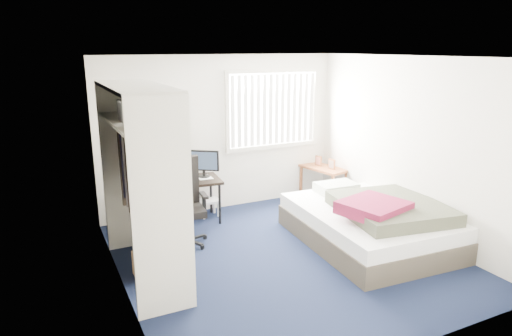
{
  "coord_description": "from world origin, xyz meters",
  "views": [
    {
      "loc": [
        -2.69,
        -4.67,
        2.62
      ],
      "look_at": [
        -0.22,
        0.4,
        1.11
      ],
      "focal_mm": 32.0,
      "sensor_mm": 36.0,
      "label": 1
    }
  ],
  "objects_px": {
    "nightstand": "(323,171)",
    "bed": "(371,222)",
    "office_chair": "(185,210)",
    "desk": "(174,178)"
  },
  "relations": [
    {
      "from": "office_chair",
      "to": "nightstand",
      "type": "bearing_deg",
      "value": 14.81
    },
    {
      "from": "nightstand",
      "to": "bed",
      "type": "bearing_deg",
      "value": -104.65
    },
    {
      "from": "desk",
      "to": "bed",
      "type": "distance_m",
      "value": 2.91
    },
    {
      "from": "desk",
      "to": "bed",
      "type": "xyz_separation_m",
      "value": [
        2.18,
        -1.89,
        -0.41
      ]
    },
    {
      "from": "nightstand",
      "to": "office_chair",
      "type": "bearing_deg",
      "value": -165.19
    },
    {
      "from": "office_chair",
      "to": "bed",
      "type": "bearing_deg",
      "value": -26.77
    },
    {
      "from": "nightstand",
      "to": "bed",
      "type": "distance_m",
      "value": 1.94
    },
    {
      "from": "desk",
      "to": "bed",
      "type": "relative_size",
      "value": 0.62
    },
    {
      "from": "bed",
      "to": "office_chair",
      "type": "bearing_deg",
      "value": 153.23
    },
    {
      "from": "office_chair",
      "to": "nightstand",
      "type": "relative_size",
      "value": 1.33
    }
  ]
}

